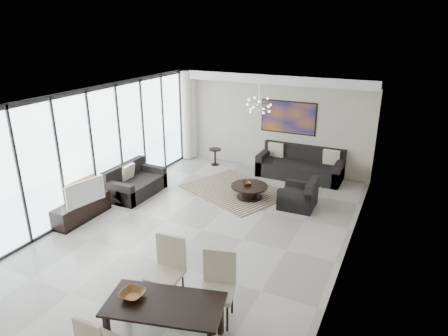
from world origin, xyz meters
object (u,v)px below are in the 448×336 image
Objects in this scene: coffee_table at (249,191)px; sofa_main at (300,167)px; television at (83,192)px; tv_console at (82,210)px; dining_table at (165,309)px.

sofa_main reaches higher than coffee_table.
television reaches higher than sofa_main.
sofa_main is at bearing 51.50° from tv_console.
sofa_main is 1.36× the size of dining_table.
tv_console is 1.52× the size of television.
tv_console is (-3.82, -4.80, -0.07)m from sofa_main.
sofa_main reaches higher than tv_console.
television reaches higher than coffee_table.
sofa_main is 7.18m from dining_table.
sofa_main is at bearing 68.65° from coffee_table.
television is (-2.87, -2.85, 0.55)m from coffee_table.
sofa_main is (0.79, 2.02, 0.11)m from coffee_table.
television is (0.16, -0.06, 0.51)m from tv_console.
tv_console is at bearing 148.43° from dining_table.
television is at bearing -126.96° from sofa_main.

